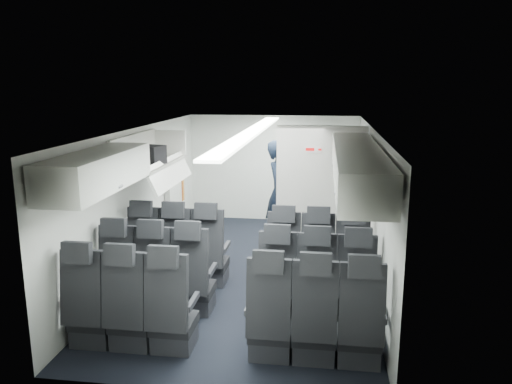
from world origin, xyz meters
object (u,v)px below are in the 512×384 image
(seat_row_rear, at_px, (220,319))
(boarding_door, at_px, (175,186))
(seat_row_mid, at_px, (235,285))
(flight_attendant, at_px, (280,193))
(carry_on_bag, at_px, (148,155))
(galley_unit, at_px, (320,178))
(seat_row_front, at_px, (247,259))

(seat_row_rear, bearing_deg, boarding_door, 112.87)
(seat_row_mid, bearing_deg, flight_attendant, 84.37)
(flight_attendant, distance_m, carry_on_bag, 2.60)
(galley_unit, distance_m, carry_on_bag, 3.99)
(seat_row_rear, bearing_deg, seat_row_mid, 90.00)
(seat_row_rear, xyz_separation_m, galley_unit, (0.95, 5.05, 0.55))
(seat_row_mid, distance_m, seat_row_rear, 0.90)
(galley_unit, xyz_separation_m, carry_on_bag, (-2.37, -3.10, 0.86))
(seat_row_rear, xyz_separation_m, carry_on_bag, (-1.42, 1.96, 1.40))
(seat_row_mid, bearing_deg, seat_row_rear, -90.00)
(boarding_door, xyz_separation_m, flight_attendant, (1.92, -0.16, -0.04))
(galley_unit, bearing_deg, carry_on_bag, -127.38)
(seat_row_rear, relative_size, carry_on_bag, 7.63)
(boarding_door, relative_size, carry_on_bag, 4.26)
(boarding_door, relative_size, flight_attendant, 1.01)
(seat_row_mid, relative_size, seat_row_rear, 1.00)
(boarding_door, bearing_deg, galley_unit, 24.28)
(seat_row_front, relative_size, flight_attendant, 1.81)
(galley_unit, xyz_separation_m, boarding_door, (-2.59, -1.17, 0.00))
(galley_unit, height_order, boarding_door, galley_unit)
(seat_row_rear, bearing_deg, carry_on_bag, 125.88)
(seat_row_rear, distance_m, boarding_door, 4.25)
(seat_row_front, xyz_separation_m, boarding_door, (-1.64, 2.09, 0.55))
(seat_row_rear, bearing_deg, seat_row_front, 90.00)
(seat_row_rear, bearing_deg, galley_unit, 79.35)
(seat_row_front, bearing_deg, boarding_door, 128.16)
(flight_attendant, xyz_separation_m, carry_on_bag, (-1.69, -1.76, 0.89))
(seat_row_front, relative_size, carry_on_bag, 7.63)
(seat_row_mid, relative_size, carry_on_bag, 7.63)
(galley_unit, xyz_separation_m, flight_attendant, (-0.67, -1.33, -0.03))
(seat_row_front, height_order, boarding_door, boarding_door)
(seat_row_mid, distance_m, galley_unit, 4.30)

